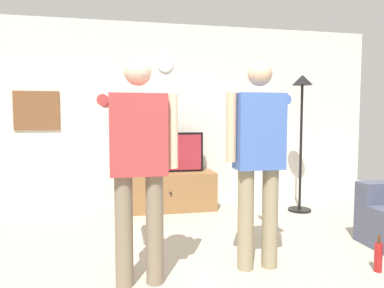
# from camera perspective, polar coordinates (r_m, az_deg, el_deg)

# --- Properties ---
(back_wall) EXTENTS (6.40, 0.10, 2.70)m
(back_wall) POSITION_cam_1_polar(r_m,az_deg,el_deg) (5.33, -3.56, 4.59)
(back_wall) COLOR silver
(back_wall) RESTS_ON ground_plane
(tv_stand) EXTENTS (1.34, 0.50, 0.54)m
(tv_stand) POSITION_cam_1_polar(r_m,az_deg,el_deg) (5.08, -3.88, -7.65)
(tv_stand) COLOR olive
(tv_stand) RESTS_ON ground_plane
(television) EXTENTS (1.03, 0.07, 0.57)m
(television) POSITION_cam_1_polar(r_m,az_deg,el_deg) (5.04, -3.98, -1.37)
(television) COLOR black
(television) RESTS_ON tv_stand
(wall_clock) EXTENTS (0.24, 0.03, 0.24)m
(wall_clock) POSITION_cam_1_polar(r_m,az_deg,el_deg) (5.32, -4.42, 12.88)
(wall_clock) COLOR white
(framed_picture) EXTENTS (0.60, 0.04, 0.54)m
(framed_picture) POSITION_cam_1_polar(r_m,az_deg,el_deg) (5.34, -23.86, 4.97)
(framed_picture) COLOR brown
(floor_lamp) EXTENTS (0.32, 0.32, 1.91)m
(floor_lamp) POSITION_cam_1_polar(r_m,az_deg,el_deg) (5.14, 17.34, 4.62)
(floor_lamp) COLOR black
(floor_lamp) RESTS_ON ground_plane
(person_standing_nearer_lamp) EXTENTS (0.61, 0.78, 1.77)m
(person_standing_nearer_lamp) POSITION_cam_1_polar(r_m,az_deg,el_deg) (2.76, -8.66, -2.14)
(person_standing_nearer_lamp) COLOR #7A6B56
(person_standing_nearer_lamp) RESTS_ON ground_plane
(person_standing_nearer_couch) EXTENTS (0.59, 0.78, 1.80)m
(person_standing_nearer_couch) POSITION_cam_1_polar(r_m,az_deg,el_deg) (3.09, 10.68, -1.33)
(person_standing_nearer_couch) COLOR gray
(person_standing_nearer_couch) RESTS_ON ground_plane
(beverage_bottle) EXTENTS (0.07, 0.07, 0.32)m
(beverage_bottle) POSITION_cam_1_polar(r_m,az_deg,el_deg) (3.54, 27.95, -15.83)
(beverage_bottle) COLOR maroon
(beverage_bottle) RESTS_ON ground_plane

